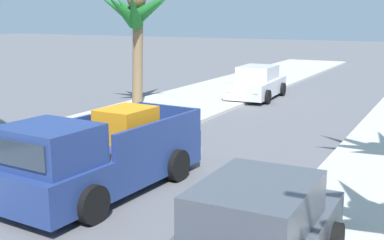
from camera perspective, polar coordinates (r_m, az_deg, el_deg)
sidewalk_left at (r=16.76m, az=-11.48°, el=-1.49°), size 4.81×60.00×0.12m
curb_left at (r=16.16m, az=-8.71°, el=-1.92°), size 0.16×60.00×0.10m
curb_right at (r=13.22m, az=20.62°, el=-5.67°), size 0.16×60.00×0.10m
pickup_truck at (r=11.14m, az=-10.41°, el=-4.17°), size 2.45×5.32×1.80m
car_left_near at (r=7.42m, az=7.06°, el=-13.33°), size 2.06×4.28×1.54m
car_right_mid at (r=23.84m, az=7.43°, el=4.17°), size 2.19×4.33×1.54m
palm_tree_right_fore at (r=21.38m, az=-6.38°, el=11.83°), size 3.20×3.96×4.91m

